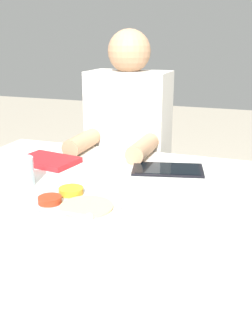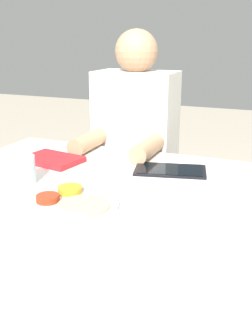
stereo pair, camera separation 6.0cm
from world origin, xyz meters
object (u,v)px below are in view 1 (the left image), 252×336
object	(u,v)px
red_notebook	(48,161)
person_diner	(128,181)
thali_tray	(73,204)
tablet_device	(168,169)
drinking_glass	(21,172)

from	to	relation	value
red_notebook	person_diner	bearing A→B (deg)	66.28
red_notebook	person_diner	size ratio (longest dim) A/B	0.18
thali_tray	tablet_device	world-z (taller)	thali_tray
tablet_device	person_diner	distance (m)	0.46
red_notebook	tablet_device	distance (m)	0.43
red_notebook	drinking_glass	world-z (taller)	drinking_glass
red_notebook	person_diner	world-z (taller)	person_diner
thali_tray	red_notebook	bearing A→B (deg)	129.31
person_diner	drinking_glass	world-z (taller)	person_diner
thali_tray	red_notebook	size ratio (longest dim) A/B	1.18
person_diner	drinking_glass	size ratio (longest dim) A/B	13.88
tablet_device	drinking_glass	xyz separation A→B (m)	(-0.39, -0.29, 0.04)
red_notebook	tablet_device	world-z (taller)	red_notebook
thali_tray	tablet_device	size ratio (longest dim) A/B	1.00
drinking_glass	person_diner	bearing A→B (deg)	77.67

